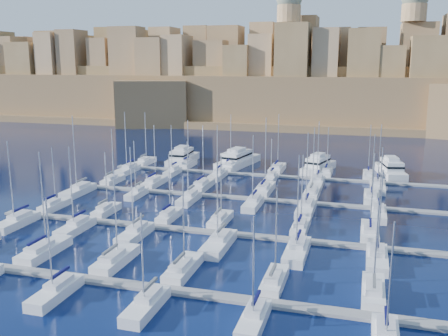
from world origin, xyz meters
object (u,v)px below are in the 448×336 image
(motor_yacht_b, at_px, (238,160))
(motor_yacht_c, at_px, (318,165))
(motor_yacht_d, at_px, (391,169))
(sailboat_2, at_px, (116,259))
(motor_yacht_a, at_px, (182,157))
(sailboat_4, at_px, (274,281))

(motor_yacht_b, distance_m, motor_yacht_c, 22.08)
(motor_yacht_d, bearing_deg, sailboat_2, -119.51)
(sailboat_2, xyz_separation_m, motor_yacht_a, (-16.24, 69.56, 0.96))
(motor_yacht_a, xyz_separation_m, motor_yacht_b, (15.65, 1.10, 0.00))
(motor_yacht_d, bearing_deg, motor_yacht_b, 178.05)
(motor_yacht_b, distance_m, motor_yacht_d, 39.83)
(sailboat_4, xyz_separation_m, motor_yacht_d, (16.52, 69.96, 1.00))
(motor_yacht_a, bearing_deg, motor_yacht_d, -0.27)
(motor_yacht_a, bearing_deg, motor_yacht_c, -1.09)
(motor_yacht_a, distance_m, motor_yacht_c, 37.66)
(motor_yacht_d, bearing_deg, motor_yacht_c, -178.53)
(motor_yacht_a, relative_size, motor_yacht_d, 1.01)
(sailboat_4, bearing_deg, motor_yacht_a, 119.00)
(motor_yacht_d, bearing_deg, sailboat_4, -103.29)
(sailboat_4, relative_size, motor_yacht_b, 0.66)
(sailboat_4, height_order, motor_yacht_d, sailboat_4)
(motor_yacht_a, height_order, motor_yacht_b, same)
(motor_yacht_a, relative_size, motor_yacht_c, 1.07)
(motor_yacht_b, height_order, motor_yacht_c, same)
(sailboat_4, relative_size, motor_yacht_c, 0.83)
(sailboat_2, distance_m, motor_yacht_a, 71.44)
(motor_yacht_c, relative_size, motor_yacht_d, 0.94)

